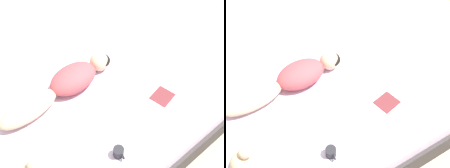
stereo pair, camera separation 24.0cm
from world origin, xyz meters
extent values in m
plane|color=#B7A88E|center=(0.00, 0.00, 0.00)|extent=(12.00, 12.00, 0.00)
cube|color=#383333|center=(0.00, 0.00, 0.17)|extent=(1.94, 2.01, 0.34)
cube|color=silver|center=(0.00, 0.00, 0.42)|extent=(1.88, 1.95, 0.16)
ellipsoid|color=#DBB28E|center=(-0.10, -0.55, 0.58)|extent=(0.27, 0.56, 0.16)
ellipsoid|color=#B2474C|center=(-0.15, -0.08, 0.59)|extent=(0.35, 0.50, 0.19)
ellipsoid|color=black|center=(-0.18, 0.26, 0.59)|extent=(0.21, 0.19, 0.10)
sphere|color=#DBB28E|center=(-0.18, 0.24, 0.59)|extent=(0.19, 0.19, 0.19)
cube|color=white|center=(0.21, 0.41, 0.50)|extent=(0.32, 0.33, 0.01)
cube|color=white|center=(0.47, 0.46, 0.50)|extent=(0.32, 0.33, 0.01)
cube|color=maroon|center=(0.47, 0.46, 0.50)|extent=(0.21, 0.23, 0.00)
cylinder|color=#232328|center=(0.65, -0.21, 0.54)|extent=(0.08, 0.08, 0.09)
cylinder|color=black|center=(0.65, -0.21, 0.57)|extent=(0.07, 0.07, 0.01)
torus|color=#232328|center=(0.70, -0.21, 0.54)|extent=(0.05, 0.01, 0.05)
ellipsoid|color=#D1B289|center=(0.41, -0.81, 0.57)|extent=(0.16, 0.15, 0.14)
sphere|color=#D1B289|center=(0.41, -0.76, 0.66)|extent=(0.09, 0.09, 0.09)
camera|label=1|loc=(1.33, -0.81, 2.36)|focal=42.00mm
camera|label=2|loc=(1.47, -0.61, 2.36)|focal=42.00mm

